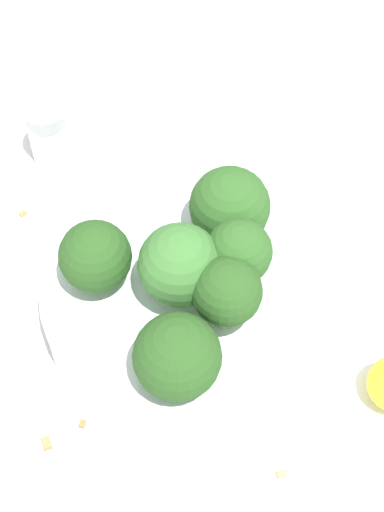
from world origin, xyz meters
TOP-DOWN VIEW (x-y plane):
  - ground_plane at (0.00, 0.00)m, footprint 3.00×3.00m
  - bowl at (0.00, 0.00)m, footprint 0.22×0.22m
  - broccoli_floret_0 at (-0.03, 0.01)m, footprint 0.05×0.05m
  - broccoli_floret_1 at (-0.01, 0.04)m, footprint 0.05×0.05m
  - broccoli_floret_2 at (-0.04, -0.04)m, footprint 0.06×0.06m
  - broccoli_floret_3 at (0.07, -0.02)m, footprint 0.05×0.05m
  - broccoli_floret_4 at (0.01, 0.01)m, footprint 0.06×0.06m
  - broccoli_floret_5 at (0.03, 0.07)m, footprint 0.06×0.06m
  - pepper_shaker at (0.07, -0.17)m, footprint 0.04×0.04m
  - almond_crumb_0 at (0.10, 0.07)m, footprint 0.01×0.01m
  - almond_crumb_1 at (0.13, 0.08)m, footprint 0.01×0.01m
  - almond_crumb_2 at (0.11, -0.12)m, footprint 0.01×0.01m
  - almond_crumb_3 at (-0.12, -0.05)m, footprint 0.01×0.01m
  - almond_crumb_4 at (-0.02, 0.14)m, footprint 0.01×0.00m

SIDE VIEW (x-z plane):
  - ground_plane at x=0.00m, z-range 0.00..0.00m
  - almond_crumb_0 at x=0.10m, z-range 0.00..0.01m
  - almond_crumb_3 at x=-0.12m, z-range 0.00..0.01m
  - almond_crumb_2 at x=0.11m, z-range 0.00..0.01m
  - almond_crumb_4 at x=-0.02m, z-range 0.00..0.01m
  - almond_crumb_1 at x=0.13m, z-range 0.00..0.01m
  - bowl at x=0.00m, z-range 0.00..0.04m
  - pepper_shaker at x=0.07m, z-range 0.00..0.06m
  - broccoli_floret_3 at x=0.07m, z-range 0.04..0.10m
  - broccoli_floret_5 at x=0.03m, z-range 0.04..0.10m
  - broccoli_floret_2 at x=-0.04m, z-range 0.04..0.10m
  - broccoli_floret_4 at x=0.01m, z-range 0.04..0.11m
  - broccoli_floret_1 at x=-0.01m, z-range 0.04..0.11m
  - broccoli_floret_0 at x=-0.03m, z-range 0.04..0.11m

